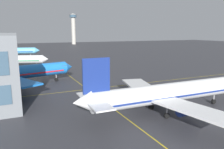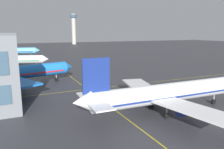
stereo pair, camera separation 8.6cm
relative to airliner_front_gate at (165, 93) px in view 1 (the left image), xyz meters
The scene contains 6 objects.
airliner_front_gate is the anchor object (origin of this frame).
airliner_second_row 43.15m from the airliner_front_gate, 129.26° to the left, with size 38.13×32.43×11.97m.
airliner_third_row 76.71m from the airliner_front_gate, 111.89° to the left, with size 34.05×29.12×10.86m.
airliner_far_left_stand 118.22m from the airliner_front_gate, 104.10° to the left, with size 37.28×31.73×11.72m.
taxiway_markings 9.78m from the airliner_front_gate, 154.98° to the left, with size 121.80×84.54×0.01m.
control_tower 244.20m from the airliner_front_gate, 79.25° to the left, with size 8.82×8.82×37.39m.
Camera 1 is at (-18.04, -19.34, 15.55)m, focal length 35.29 mm.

